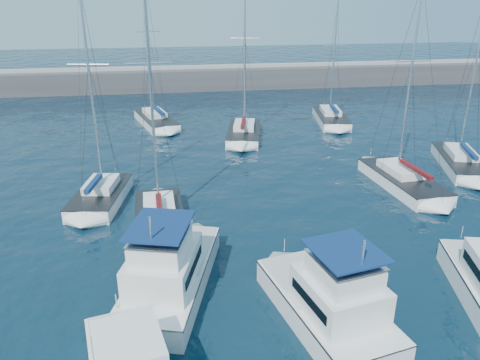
{
  "coord_description": "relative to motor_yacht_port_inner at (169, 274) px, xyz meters",
  "views": [
    {
      "loc": [
        -6.55,
        -20.43,
        14.01
      ],
      "look_at": [
        -2.44,
        6.35,
        3.0
      ],
      "focal_mm": 35.0,
      "sensor_mm": 36.0,
      "label": 1
    }
  ],
  "objects": [
    {
      "name": "sailboat_back_c",
      "position": [
        18.66,
        30.14,
        -0.63
      ],
      "size": [
        4.31,
        8.76,
        13.4
      ],
      "rotation": [
        0.0,
        0.0,
        -0.15
      ],
      "color": "silver",
      "rests_on": "ground"
    },
    {
      "name": "motor_yacht_stbd_inner",
      "position": [
        7.07,
        -3.43,
        -0.0
      ],
      "size": [
        5.07,
        8.45,
        4.69
      ],
      "rotation": [
        0.0,
        0.0,
        0.21
      ],
      "color": "silver",
      "rests_on": "ground"
    },
    {
      "name": "sailboat_back_a",
      "position": [
        -1.07,
        32.09,
        -0.6
      ],
      "size": [
        5.31,
        9.17,
        15.99
      ],
      "rotation": [
        0.0,
        0.0,
        0.28
      ],
      "color": "white",
      "rests_on": "ground"
    },
    {
      "name": "sailboat_mid_e",
      "position": [
        24.69,
        14.23,
        -0.6
      ],
      "size": [
        5.44,
        9.0,
        16.34
      ],
      "rotation": [
        0.0,
        0.0,
        -0.3
      ],
      "color": "silver",
      "rests_on": "ground"
    },
    {
      "name": "breakwater",
      "position": [
        7.06,
        52.66,
        -0.08
      ],
      "size": [
        160.0,
        6.0,
        4.45
      ],
      "color": "#424244",
      "rests_on": "ground"
    },
    {
      "name": "ground",
      "position": [
        7.06,
        0.66,
        -1.13
      ],
      "size": [
        220.0,
        220.0,
        0.0
      ],
      "primitive_type": "plane",
      "color": "black",
      "rests_on": "ground"
    },
    {
      "name": "sailboat_mid_d",
      "position": [
        17.86,
        11.12,
        -0.62
      ],
      "size": [
        3.9,
        8.79,
        14.96
      ],
      "rotation": [
        0.0,
        0.0,
        0.09
      ],
      "color": "white",
      "rests_on": "ground"
    },
    {
      "name": "sailboat_mid_a",
      "position": [
        -4.66,
        11.59,
        -0.59
      ],
      "size": [
        4.16,
        7.19,
        15.34
      ],
      "rotation": [
        0.0,
        0.0,
        -0.17
      ],
      "color": "silver",
      "rests_on": "ground"
    },
    {
      "name": "sailboat_mid_b",
      "position": [
        -0.5,
        7.37,
        -0.59
      ],
      "size": [
        3.38,
        7.75,
        16.29
      ],
      "rotation": [
        0.0,
        0.0,
        0.04
      ],
      "color": "white",
      "rests_on": "ground"
    },
    {
      "name": "motor_yacht_port_inner",
      "position": [
        0.0,
        0.0,
        0.0
      ],
      "size": [
        5.75,
        9.61,
        4.69
      ],
      "rotation": [
        0.0,
        0.0,
        -0.27
      ],
      "color": "silver",
      "rests_on": "ground"
    },
    {
      "name": "sailboat_back_b",
      "position": [
        7.87,
        25.55,
        -0.6
      ],
      "size": [
        4.77,
        8.4,
        15.66
      ],
      "rotation": [
        0.0,
        0.0,
        -0.21
      ],
      "color": "white",
      "rests_on": "ground"
    }
  ]
}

